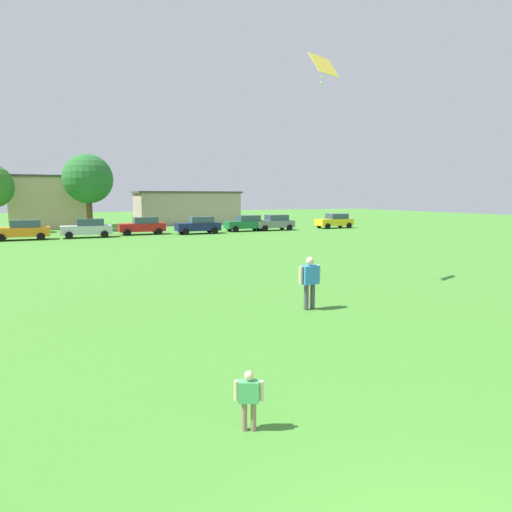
{
  "coord_description": "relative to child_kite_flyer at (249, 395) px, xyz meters",
  "views": [
    {
      "loc": [
        -3.1,
        -1.94,
        3.62
      ],
      "look_at": [
        1.71,
        8.95,
        2.0
      ],
      "focal_mm": 30.59,
      "sensor_mm": 36.0,
      "label": 1
    }
  ],
  "objects": [
    {
      "name": "parked_car_orange_0",
      "position": [
        -5.65,
        35.63,
        0.28
      ],
      "size": [
        4.3,
        2.02,
        1.68
      ],
      "rotation": [
        0.0,
        0.0,
        3.14
      ],
      "color": "orange",
      "rests_on": "ground"
    },
    {
      "name": "parked_car_gray_5",
      "position": [
        18.56,
        36.72,
        0.28
      ],
      "size": [
        4.3,
        2.02,
        1.68
      ],
      "rotation": [
        0.0,
        0.0,
        3.14
      ],
      "color": "slate",
      "rests_on": "ground"
    },
    {
      "name": "parked_car_green_4",
      "position": [
        15.28,
        36.87,
        0.28
      ],
      "size": [
        4.3,
        2.02,
        1.68
      ],
      "rotation": [
        0.0,
        0.0,
        3.14
      ],
      "color": "#196B38",
      "rests_on": "ground"
    },
    {
      "name": "house_left",
      "position": [
        -3.81,
        51.9,
        2.45
      ],
      "size": [
        8.47,
        8.51,
        6.04
      ],
      "color": "beige",
      "rests_on": "ground"
    },
    {
      "name": "house_right",
      "position": [
        12.81,
        51.9,
        1.6
      ],
      "size": [
        13.51,
        7.32,
        4.33
      ],
      "color": "tan",
      "rests_on": "ground"
    },
    {
      "name": "child_kite_flyer",
      "position": [
        0.0,
        0.0,
        0.0
      ],
      "size": [
        0.42,
        0.3,
        0.97
      ],
      "rotation": [
        0.0,
        0.0,
        -0.44
      ],
      "color": "#8C7259",
      "rests_on": "ground"
    },
    {
      "name": "adult_bystander",
      "position": [
        4.68,
        6.02,
        0.44
      ],
      "size": [
        0.81,
        0.36,
        1.72
      ],
      "rotation": [
        0.0,
        0.0,
        3.22
      ],
      "color": "#4C4C51",
      "rests_on": "ground"
    },
    {
      "name": "ground_plane",
      "position": [
        0.63,
        26.06,
        -0.58
      ],
      "size": [
        160.0,
        160.0,
        0.0
      ],
      "primitive_type": "plane",
      "color": "#42842D"
    },
    {
      "name": "parked_car_red_2",
      "position": [
        4.53,
        37.1,
        0.28
      ],
      "size": [
        4.3,
        2.02,
        1.68
      ],
      "rotation": [
        0.0,
        0.0,
        3.14
      ],
      "color": "red",
      "rests_on": "ground"
    },
    {
      "name": "kite",
      "position": [
        7.27,
        9.54,
        8.16
      ],
      "size": [
        1.43,
        1.0,
        1.15
      ],
      "color": "yellow"
    },
    {
      "name": "parked_car_navy_3",
      "position": [
        9.74,
        35.77,
        0.28
      ],
      "size": [
        4.3,
        2.02,
        1.68
      ],
      "rotation": [
        0.0,
        0.0,
        3.14
      ],
      "color": "#141E4C",
      "rests_on": "ground"
    },
    {
      "name": "parked_car_silver_1",
      "position": [
        -0.54,
        35.82,
        0.28
      ],
      "size": [
        4.3,
        2.02,
        1.68
      ],
      "rotation": [
        0.0,
        0.0,
        3.14
      ],
      "color": "silver",
      "rests_on": "ground"
    },
    {
      "name": "tree_far_right",
      "position": [
        0.17,
        44.6,
        4.93
      ],
      "size": [
        5.23,
        5.23,
        8.15
      ],
      "color": "brown",
      "rests_on": "ground"
    },
    {
      "name": "parked_car_yellow_6",
      "position": [
        26.51,
        36.92,
        0.28
      ],
      "size": [
        4.3,
        2.02,
        1.68
      ],
      "rotation": [
        0.0,
        0.0,
        3.14
      ],
      "color": "yellow",
      "rests_on": "ground"
    }
  ]
}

